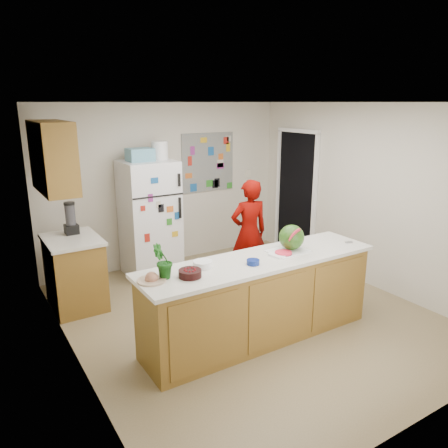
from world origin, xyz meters
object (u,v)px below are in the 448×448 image
refrigerator (150,219)px  watermelon (292,237)px  person (249,233)px  cherry_bowl (190,273)px

refrigerator → watermelon: size_ratio=6.13×
watermelon → person: bearing=75.7°
person → cherry_bowl: size_ratio=6.89×
person → watermelon: size_ratio=5.39×
watermelon → cherry_bowl: watermelon is taller
watermelon → cherry_bowl: 1.31m
person → watermelon: person is taller
refrigerator → watermelon: bearing=-73.4°
watermelon → cherry_bowl: (-1.30, -0.09, -0.12)m
person → cherry_bowl: bearing=48.4°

